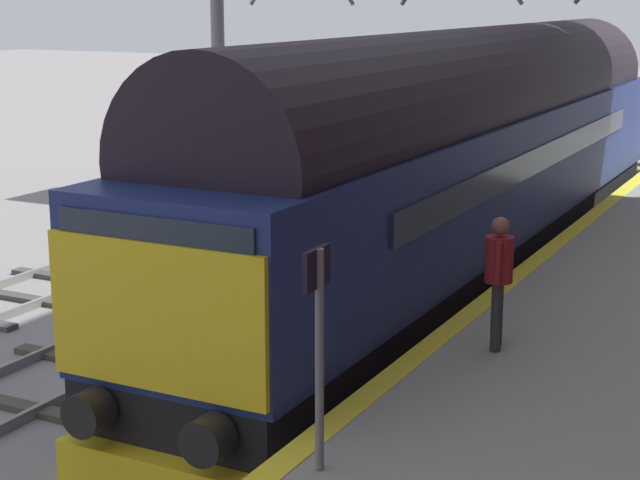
{
  "coord_description": "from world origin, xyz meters",
  "views": [
    {
      "loc": [
        6.1,
        -11.02,
        5.2
      ],
      "look_at": [
        0.2,
        0.41,
        2.17
      ],
      "focal_mm": 57.95,
      "sensor_mm": 36.0,
      "label": 1
    }
  ],
  "objects": [
    {
      "name": "waiting_passenger",
      "position": [
        2.51,
        0.64,
        1.99
      ],
      "size": [
        0.41,
        0.5,
        1.64
      ],
      "rotation": [
        0.0,
        0.0,
        1.8
      ],
      "color": "#323031",
      "rests_on": "station_platform"
    },
    {
      "name": "station_platform",
      "position": [
        3.6,
        0.0,
        0.5
      ],
      "size": [
        4.0,
        44.0,
        1.01
      ],
      "color": "gray",
      "rests_on": "ground"
    },
    {
      "name": "diesel_locomotive",
      "position": [
        0.0,
        6.66,
        2.49
      ],
      "size": [
        2.74,
        19.5,
        4.68
      ],
      "color": "black",
      "rests_on": "ground"
    },
    {
      "name": "ground_plane",
      "position": [
        0.0,
        0.0,
        0.0
      ],
      "size": [
        140.0,
        140.0,
        0.0
      ],
      "primitive_type": "plane",
      "color": "gray",
      "rests_on": "ground"
    },
    {
      "name": "platform_number_sign",
      "position": [
        2.1,
        -3.31,
        2.37
      ],
      "size": [
        0.1,
        0.44,
        2.07
      ],
      "color": "slate",
      "rests_on": "station_platform"
    },
    {
      "name": "track_adjacent_west",
      "position": [
        -3.43,
        -0.0,
        0.06
      ],
      "size": [
        2.5,
        60.0,
        0.15
      ],
      "color": "gray",
      "rests_on": "ground"
    },
    {
      "name": "track_main",
      "position": [
        0.0,
        -0.0,
        0.06
      ],
      "size": [
        2.5,
        60.0,
        0.15
      ],
      "color": "gray",
      "rests_on": "ground"
    }
  ]
}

